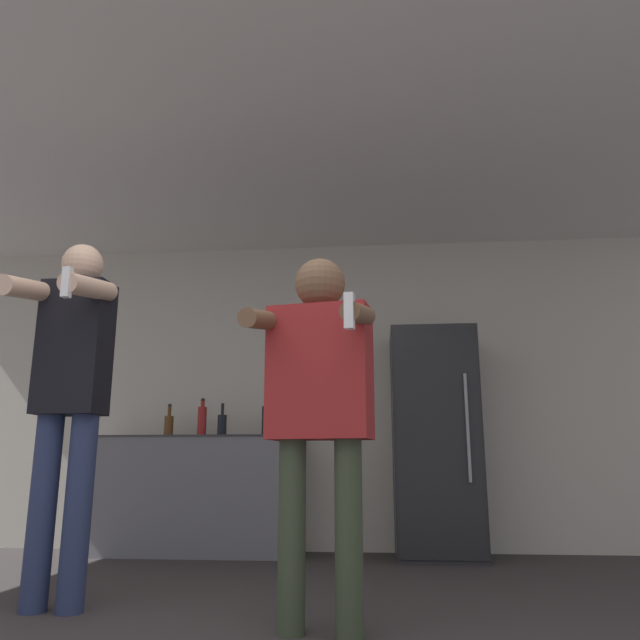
{
  "coord_description": "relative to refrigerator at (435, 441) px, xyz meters",
  "views": [
    {
      "loc": [
        0.7,
        -1.81,
        0.65
      ],
      "look_at": [
        0.45,
        0.85,
        1.28
      ],
      "focal_mm": 35.0,
      "sensor_mm": 36.0,
      "label": 1
    }
  ],
  "objects": [
    {
      "name": "wall_back",
      "position": [
        -1.12,
        0.35,
        0.43
      ],
      "size": [
        7.0,
        0.06,
        2.55
      ],
      "color": "beige",
      "rests_on": "ground_plane"
    },
    {
      "name": "ceiling_slab",
      "position": [
        -1.12,
        -1.37,
        1.73
      ],
      "size": [
        7.0,
        3.9,
        0.05
      ],
      "color": "silver",
      "rests_on": "wall_back"
    },
    {
      "name": "refrigerator",
      "position": [
        0.0,
        0.0,
        0.0
      ],
      "size": [
        0.63,
        0.67,
        1.69
      ],
      "color": "#262628",
      "rests_on": "ground_plane"
    },
    {
      "name": "counter",
      "position": [
        -1.82,
        0.06,
        -0.4
      ],
      "size": [
        1.61,
        0.55,
        0.89
      ],
      "color": "slate",
      "rests_on": "ground_plane"
    },
    {
      "name": "bottle_brown_liquor",
      "position": [
        -1.67,
        0.07,
        0.14
      ],
      "size": [
        0.07,
        0.07,
        0.26
      ],
      "color": "black",
      "rests_on": "counter"
    },
    {
      "name": "bottle_dark_rum",
      "position": [
        -1.84,
        0.07,
        0.18
      ],
      "size": [
        0.07,
        0.07,
        0.3
      ],
      "color": "maroon",
      "rests_on": "counter"
    },
    {
      "name": "bottle_clear_vodka",
      "position": [
        -2.11,
        0.07,
        0.14
      ],
      "size": [
        0.07,
        0.07,
        0.26
      ],
      "color": "#563314",
      "rests_on": "counter"
    },
    {
      "name": "bottle_tall_gin",
      "position": [
        -1.32,
        0.07,
        0.18
      ],
      "size": [
        0.06,
        0.06,
        0.34
      ],
      "color": "black",
      "rests_on": "counter"
    },
    {
      "name": "person_woman_foreground",
      "position": [
        -0.67,
        -2.22,
        0.12
      ],
      "size": [
        0.55,
        0.53,
        1.56
      ],
      "color": "#38422D",
      "rests_on": "ground_plane"
    },
    {
      "name": "person_man_side",
      "position": [
        -1.94,
        -1.93,
        0.21
      ],
      "size": [
        0.42,
        0.54,
        1.79
      ],
      "color": "navy",
      "rests_on": "ground_plane"
    }
  ]
}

